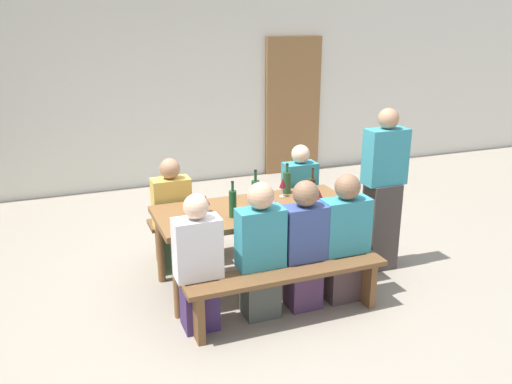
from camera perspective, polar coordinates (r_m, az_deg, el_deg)
ground_plane at (r=5.18m, az=0.00°, el=-9.49°), size 24.00×24.00×0.00m
back_wall at (r=7.96m, az=-9.24°, el=12.21°), size 14.00×0.20×3.20m
wooden_door at (r=8.50m, az=3.95°, el=9.04°), size 0.90×0.06×2.10m
tasting_table at (r=4.90m, az=0.00°, el=-2.60°), size 1.81×0.80×0.75m
bench_near at (r=4.45m, az=3.30°, el=-9.45°), size 1.71×0.30×0.45m
bench_far at (r=5.63m, az=-2.57°, el=-3.23°), size 1.71×0.30×0.45m
wine_bottle_0 at (r=4.62m, az=-2.48°, el=-1.20°), size 0.07×0.07×0.32m
wine_bottle_1 at (r=5.00m, az=5.96°, el=0.25°), size 0.07×0.07×0.34m
wine_bottle_2 at (r=5.25m, az=3.29°, el=1.07°), size 0.08×0.08×0.30m
wine_bottle_3 at (r=4.96m, az=-0.06°, el=0.10°), size 0.07×0.07×0.32m
wine_glass_0 at (r=4.76m, az=-5.39°, el=-0.90°), size 0.08×0.08×0.15m
wine_glass_1 at (r=4.93m, az=6.67°, el=-0.27°), size 0.08×0.08×0.15m
wine_glass_2 at (r=4.55m, az=-5.79°, el=-1.75°), size 0.06×0.06×0.16m
wine_glass_3 at (r=5.14m, az=2.84°, el=0.89°), size 0.07×0.07×0.18m
wine_glass_4 at (r=4.65m, az=1.95°, el=-1.29°), size 0.07×0.07×0.15m
seated_guest_near_0 at (r=4.28m, az=-6.14°, el=-7.83°), size 0.37×0.24×1.14m
seated_guest_near_1 at (r=4.41m, az=0.47°, el=-6.53°), size 0.38×0.24×1.17m
seated_guest_near_2 at (r=4.56m, az=5.12°, el=-5.89°), size 0.36×0.24×1.14m
seated_guest_near_3 at (r=4.74m, az=9.35°, el=-5.15°), size 0.42×0.24×1.15m
seated_guest_far_0 at (r=5.27m, az=-8.85°, el=-2.76°), size 0.36×0.24×1.14m
seated_guest_far_1 at (r=5.68m, az=4.61°, el=-0.92°), size 0.34×0.24×1.15m
standing_host at (r=5.33m, az=13.26°, el=-0.18°), size 0.40×0.24×1.60m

